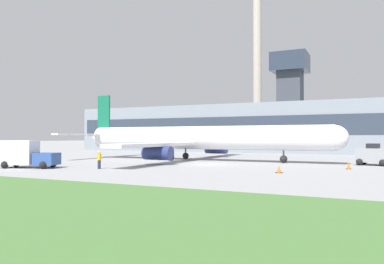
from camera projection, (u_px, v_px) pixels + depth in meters
ground_plane at (209, 165)px, 39.96m from camera, size 400.00×400.00×0.00m
terminal_building at (279, 127)px, 70.62m from camera, size 85.48×10.25×18.52m
smokestack_left at (257, 72)px, 99.97m from camera, size 2.53×2.53×40.56m
airplane at (197, 139)px, 47.14m from camera, size 34.62×32.17×8.86m
pushback_tug at (373, 155)px, 38.97m from camera, size 3.49×2.99×2.27m
baggage_truck at (25, 155)px, 35.75m from camera, size 5.85×3.54×2.63m
ground_crew_person at (99, 160)px, 34.68m from camera, size 0.42×0.42×1.65m
traffic_cone_near_nose at (279, 169)px, 30.78m from camera, size 0.56×0.56×0.61m
traffic_cone_wingtip at (349, 166)px, 34.45m from camera, size 0.47×0.47×0.67m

